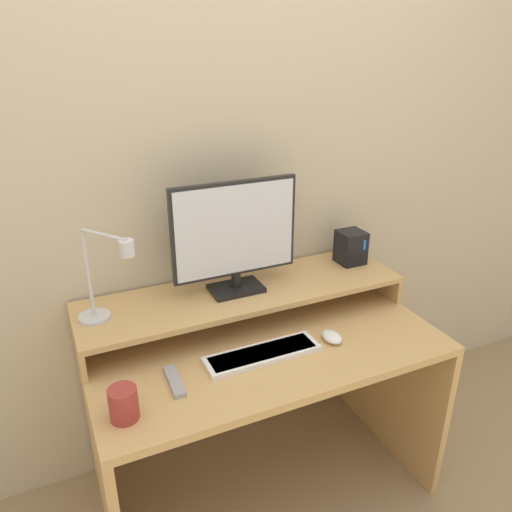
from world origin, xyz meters
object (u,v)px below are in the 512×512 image
at_px(keyboard, 262,354).
at_px(desk_lamp, 105,282).
at_px(monitor, 235,235).
at_px(mouse, 332,337).
at_px(router_dock, 351,247).
at_px(remote_control, 174,381).
at_px(mug, 123,404).

bearing_deg(keyboard, desk_lamp, 153.77).
relative_size(monitor, mouse, 5.17).
bearing_deg(keyboard, router_dock, 29.16).
relative_size(remote_control, mug, 1.60).
bearing_deg(mouse, desk_lamp, 161.52).
xyz_separation_m(router_dock, mug, (-1.06, -0.43, -0.14)).
relative_size(desk_lamp, remote_control, 2.05).
relative_size(keyboard, remote_control, 2.52).
bearing_deg(remote_control, desk_lamp, 120.77).
distance_m(router_dock, remote_control, 0.97).
distance_m(router_dock, mug, 1.15).
height_order(keyboard, remote_control, keyboard).
height_order(monitor, remote_control, monitor).
xyz_separation_m(mouse, mug, (-0.77, -0.09, 0.03)).
distance_m(router_dock, mouse, 0.48).
height_order(remote_control, mug, mug).
bearing_deg(desk_lamp, keyboard, -26.23).
distance_m(keyboard, mug, 0.51).
bearing_deg(monitor, router_dock, 3.94).
bearing_deg(desk_lamp, router_dock, 4.88).
bearing_deg(desk_lamp, mug, -94.96).
distance_m(router_dock, keyboard, 0.68).
xyz_separation_m(router_dock, remote_control, (-0.89, -0.33, -0.18)).
xyz_separation_m(monitor, desk_lamp, (-0.48, -0.05, -0.07)).
bearing_deg(remote_control, mug, -151.53).
bearing_deg(mouse, remote_control, 179.87).
xyz_separation_m(keyboard, mug, (-0.49, -0.11, 0.04)).
distance_m(desk_lamp, mug, 0.41).
bearing_deg(desk_lamp, remote_control, -59.23).
height_order(desk_lamp, keyboard, desk_lamp).
relative_size(mouse, mug, 0.92).
relative_size(router_dock, mouse, 1.52).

